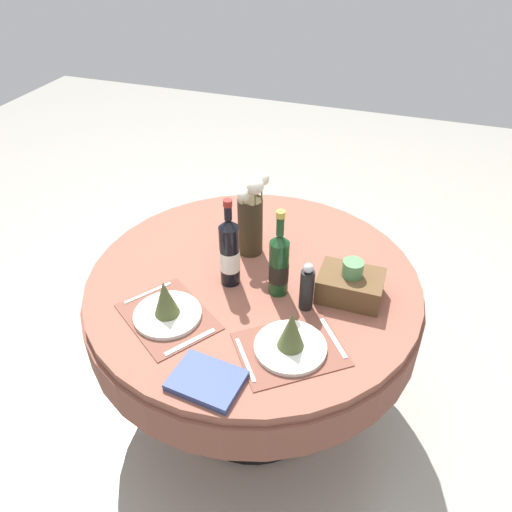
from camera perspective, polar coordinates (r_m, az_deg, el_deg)
The scene contains 10 objects.
ground at distance 2.50m, azimuth -0.25°, elevation -16.19°, with size 8.00×8.00×0.00m, color #9E998E.
dining_table at distance 2.03m, azimuth -0.30°, elevation -5.31°, with size 1.32×1.32×0.77m.
place_setting_left at distance 1.77m, azimuth -10.20°, elevation -5.80°, with size 0.43×0.41×0.16m.
place_setting_right at distance 1.64m, azimuth 4.01°, elevation -9.52°, with size 0.43×0.41×0.16m.
flower_vase at distance 1.99m, azimuth -0.53°, elevation 4.51°, with size 0.12×0.17×0.37m.
wine_bottle_left at distance 1.80m, azimuth 2.64°, elevation -0.91°, with size 0.07×0.07×0.35m.
wine_bottle_centre at distance 1.84m, azimuth -3.05°, elevation 0.47°, with size 0.08×0.08×0.36m.
pepper_mill at distance 1.76m, azimuth 5.85°, elevation -3.65°, with size 0.05×0.05×0.20m.
book_on_table at distance 1.58m, azimuth -5.66°, elevation -13.99°, with size 0.22×0.16×0.02m, color navy.
woven_basket_side_right at distance 1.85m, azimuth 10.76°, elevation -3.22°, with size 0.23×0.17×0.16m.
Camera 1 is at (0.50, -1.42, 2.00)m, focal length 34.93 mm.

